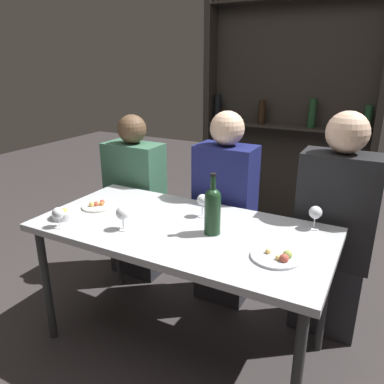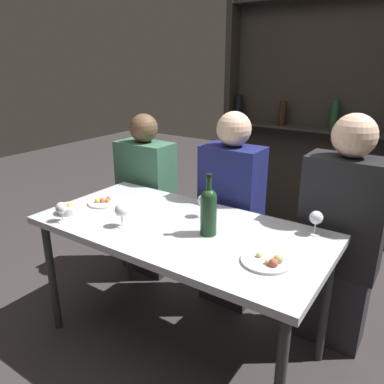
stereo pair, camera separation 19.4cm
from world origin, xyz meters
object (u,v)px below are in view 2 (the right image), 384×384
(food_plate_1, at_px, (104,202))
(seated_person_left, at_px, (147,201))
(wine_glass_2, at_px, (122,211))
(snack_bowl, at_px, (70,209))
(food_plate_0, at_px, (268,261))
(seated_person_center, at_px, (231,217))
(wine_glass_3, at_px, (203,201))
(seated_person_right, at_px, (339,241))
(wine_bottle, at_px, (208,210))
(wine_glass_0, at_px, (61,209))
(wine_glass_1, at_px, (316,218))

(food_plate_1, bearing_deg, seated_person_left, 103.82)
(wine_glass_2, bearing_deg, snack_bowl, -175.07)
(wine_glass_2, bearing_deg, food_plate_0, 5.40)
(seated_person_left, height_order, seated_person_center, seated_person_center)
(wine_glass_3, xyz_separation_m, food_plate_0, (0.49, -0.26, -0.08))
(wine_glass_2, relative_size, seated_person_right, 0.09)
(food_plate_0, bearing_deg, food_plate_1, 174.79)
(wine_bottle, relative_size, seated_person_center, 0.24)
(wine_glass_0, distance_m, seated_person_center, 1.01)
(wine_glass_0, relative_size, wine_glass_1, 0.88)
(wine_bottle, height_order, snack_bowl, wine_bottle)
(food_plate_1, bearing_deg, wine_glass_0, -88.17)
(snack_bowl, xyz_separation_m, seated_person_left, (-0.08, 0.73, -0.20))
(wine_bottle, bearing_deg, wine_glass_2, -158.34)
(wine_glass_2, bearing_deg, wine_glass_3, 50.82)
(food_plate_0, height_order, seated_person_right, seated_person_right)
(seated_person_right, bearing_deg, wine_glass_3, -150.67)
(wine_glass_0, distance_m, snack_bowl, 0.13)
(wine_bottle, xyz_separation_m, food_plate_1, (-0.72, 0.01, -0.12))
(food_plate_0, bearing_deg, wine_glass_2, -174.60)
(wine_glass_0, height_order, seated_person_center, seated_person_center)
(wine_glass_3, distance_m, food_plate_1, 0.61)
(wine_glass_0, bearing_deg, food_plate_1, 91.83)
(wine_bottle, bearing_deg, snack_bowl, -165.95)
(wine_glass_3, distance_m, seated_person_center, 0.42)
(wine_bottle, distance_m, seated_person_center, 0.61)
(wine_glass_1, xyz_separation_m, wine_glass_2, (-0.84, -0.46, 0.00))
(wine_glass_1, distance_m, seated_person_right, 0.32)
(wine_bottle, relative_size, food_plate_1, 1.68)
(seated_person_center, bearing_deg, food_plate_1, -137.25)
(wine_bottle, bearing_deg, seated_person_right, 46.63)
(wine_glass_0, distance_m, food_plate_1, 0.31)
(wine_glass_3, xyz_separation_m, seated_person_left, (-0.72, 0.36, -0.26))
(seated_person_center, bearing_deg, seated_person_left, 180.00)
(wine_glass_3, relative_size, seated_person_center, 0.10)
(wine_glass_0, height_order, wine_glass_2, wine_glass_2)
(food_plate_1, bearing_deg, seated_person_center, 42.75)
(seated_person_center, bearing_deg, wine_glass_3, -86.76)
(wine_bottle, bearing_deg, food_plate_0, -14.54)
(food_plate_0, relative_size, seated_person_center, 0.17)
(wine_glass_2, relative_size, food_plate_0, 0.57)
(wine_glass_3, bearing_deg, food_plate_0, -28.30)
(seated_person_right, bearing_deg, snack_bowl, -150.45)
(seated_person_center, bearing_deg, food_plate_0, -50.71)
(wine_glass_3, relative_size, seated_person_left, 0.11)
(seated_person_right, bearing_deg, food_plate_1, -156.86)
(snack_bowl, xyz_separation_m, seated_person_center, (0.62, 0.73, -0.15))
(wine_bottle, distance_m, food_plate_1, 0.73)
(wine_glass_2, xyz_separation_m, food_plate_1, (-0.31, 0.17, -0.07))
(food_plate_1, bearing_deg, wine_glass_3, 15.70)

